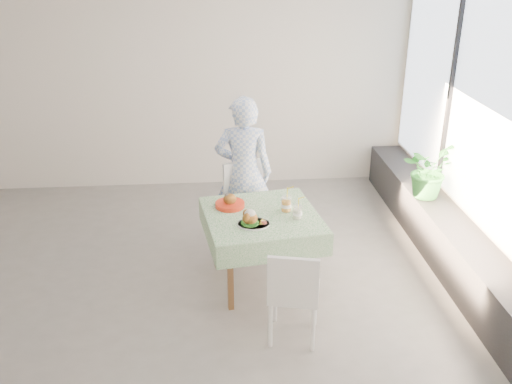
{
  "coord_description": "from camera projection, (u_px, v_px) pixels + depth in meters",
  "views": [
    {
      "loc": [
        0.38,
        -4.89,
        3.09
      ],
      "look_at": [
        0.79,
        -0.05,
        0.95
      ],
      "focal_mm": 40.0,
      "sensor_mm": 36.0,
      "label": 1
    }
  ],
  "objects": [
    {
      "name": "main_dish",
      "position": [
        252.0,
        220.0,
        5.12
      ],
      "size": [
        0.3,
        0.3,
        0.15
      ],
      "color": "white",
      "rests_on": "cafe_table"
    },
    {
      "name": "potted_plant",
      "position": [
        428.0,
        170.0,
        6.21
      ],
      "size": [
        0.74,
        0.73,
        0.62
      ],
      "primitive_type": "imported",
      "rotation": [
        0.0,
        0.0,
        0.75
      ],
      "color": "#317B29",
      "rests_on": "window_ledge"
    },
    {
      "name": "wall_right",
      "position": [
        490.0,
        138.0,
        5.34
      ],
      "size": [
        0.02,
        5.0,
        2.8
      ],
      "primitive_type": "cube",
      "color": "beige",
      "rests_on": "ground"
    },
    {
      "name": "window_ledge",
      "position": [
        452.0,
        246.0,
        5.79
      ],
      "size": [
        0.4,
        4.8,
        0.5
      ],
      "primitive_type": "cube",
      "color": "black",
      "rests_on": "ground"
    },
    {
      "name": "wall_back",
      "position": [
        179.0,
        84.0,
        7.39
      ],
      "size": [
        6.0,
        0.02,
        2.8
      ],
      "primitive_type": "cube",
      "color": "beige",
      "rests_on": "ground"
    },
    {
      "name": "juice_cup_orange",
      "position": [
        286.0,
        205.0,
        5.39
      ],
      "size": [
        0.1,
        0.1,
        0.29
      ],
      "color": "white",
      "rests_on": "cafe_table"
    },
    {
      "name": "cafe_table",
      "position": [
        262.0,
        241.0,
        5.47
      ],
      "size": [
        1.18,
        1.18,
        0.74
      ],
      "color": "brown",
      "rests_on": "ground"
    },
    {
      "name": "diner",
      "position": [
        244.0,
        173.0,
        6.05
      ],
      "size": [
        0.65,
        0.47,
        1.67
      ],
      "primitive_type": "imported",
      "rotation": [
        0.0,
        0.0,
        3.02
      ],
      "color": "#8BA7DF",
      "rests_on": "ground"
    },
    {
      "name": "wall_front",
      "position": [
        139.0,
        312.0,
        2.83
      ],
      "size": [
        6.0,
        0.02,
        2.8
      ],
      "primitive_type": "cube",
      "color": "beige",
      "rests_on": "ground"
    },
    {
      "name": "window_pane",
      "position": [
        491.0,
        112.0,
        5.24
      ],
      "size": [
        0.01,
        4.8,
        2.18
      ],
      "primitive_type": "cube",
      "color": "#D1E0F9",
      "rests_on": "ground"
    },
    {
      "name": "chair_near",
      "position": [
        294.0,
        310.0,
        4.76
      ],
      "size": [
        0.49,
        0.49,
        0.86
      ],
      "color": "white",
      "rests_on": "ground"
    },
    {
      "name": "second_dish",
      "position": [
        230.0,
        203.0,
        5.49
      ],
      "size": [
        0.28,
        0.28,
        0.13
      ],
      "color": "red",
      "rests_on": "cafe_table"
    },
    {
      "name": "floor",
      "position": [
        177.0,
        280.0,
        5.68
      ],
      "size": [
        6.0,
        6.0,
        0.0
      ],
      "primitive_type": "plane",
      "color": "slate",
      "rests_on": "ground"
    },
    {
      "name": "chair_far",
      "position": [
        250.0,
        224.0,
        6.15
      ],
      "size": [
        0.58,
        0.58,
        0.96
      ],
      "color": "white",
      "rests_on": "ground"
    },
    {
      "name": "juice_cup_lemonade",
      "position": [
        298.0,
        213.0,
        5.25
      ],
      "size": [
        0.09,
        0.09,
        0.25
      ],
      "color": "white",
      "rests_on": "cafe_table"
    }
  ]
}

